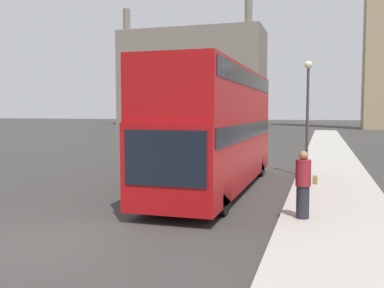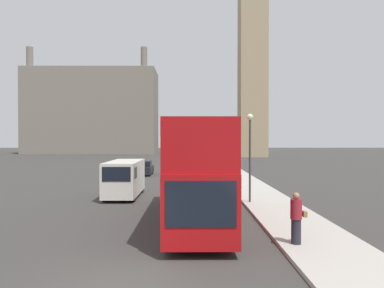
% 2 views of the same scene
% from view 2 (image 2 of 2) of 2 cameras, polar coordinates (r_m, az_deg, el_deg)
% --- Properties ---
extents(ground_plane, '(300.00, 300.00, 0.00)m').
position_cam_2_polar(ground_plane, '(10.65, -11.17, -20.27)').
color(ground_plane, '#383533').
extents(sidewalk_strip, '(3.14, 120.00, 0.15)m').
position_cam_2_polar(sidewalk_strip, '(11.47, 25.20, -18.37)').
color(sidewalk_strip, '#ADA89E').
rests_on(sidewalk_strip, ground_plane).
extents(building_block_distant, '(33.20, 13.53, 26.50)m').
position_cam_2_polar(building_block_distant, '(102.01, -14.84, 4.74)').
color(building_block_distant, slate).
rests_on(building_block_distant, ground_plane).
extents(red_double_decker_bus, '(2.57, 11.23, 4.53)m').
position_cam_2_polar(red_double_decker_bus, '(17.25, 0.78, -3.54)').
color(red_double_decker_bus, '#A80F11').
rests_on(red_double_decker_bus, ground_plane).
extents(white_van, '(2.01, 5.64, 2.35)m').
position_cam_2_polar(white_van, '(25.10, -10.27, -5.07)').
color(white_van, silver).
rests_on(white_van, ground_plane).
extents(pedestrian, '(0.56, 0.40, 1.80)m').
position_cam_2_polar(pedestrian, '(13.80, 15.62, -10.84)').
color(pedestrian, '#23232D').
rests_on(pedestrian, sidewalk_strip).
extents(street_lamp, '(0.36, 0.36, 5.13)m').
position_cam_2_polar(street_lamp, '(21.98, 8.82, 0.13)').
color(street_lamp, '#38383D').
rests_on(street_lamp, sidewalk_strip).
extents(parked_sedan, '(1.89, 4.34, 1.47)m').
position_cam_2_polar(parked_sedan, '(40.12, -7.47, -3.73)').
color(parked_sedan, black).
rests_on(parked_sedan, ground_plane).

